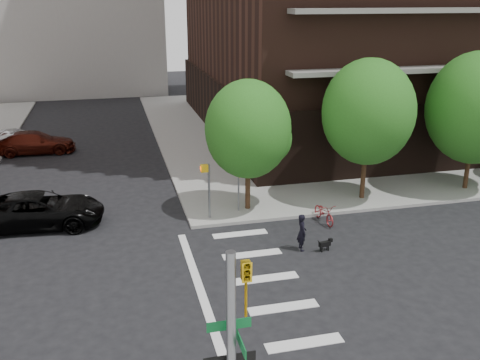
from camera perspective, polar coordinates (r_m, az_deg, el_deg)
ground at (r=17.78m, az=-4.89°, el=-14.65°), size 120.00×120.00×0.00m
sidewalk_ne at (r=45.42m, az=16.41°, el=5.84°), size 39.00×33.00×0.15m
crosswalk at (r=18.17m, az=2.20°, el=-13.75°), size 3.85×13.00×0.01m
tree_a at (r=24.64m, az=0.86°, el=5.42°), size 4.00×4.00×5.90m
tree_b at (r=26.67m, az=13.53°, el=7.05°), size 4.50×4.50×6.65m
tree_c at (r=29.90m, az=23.88°, el=7.02°), size 5.00×5.00×6.80m
pedestrian_signal at (r=24.36m, az=-2.65°, el=-0.13°), size 2.18×0.67×2.60m
parked_car_black at (r=25.55m, az=-20.59°, el=-3.02°), size 3.09×5.82×1.56m
parked_car_maroon at (r=37.66m, az=-21.03°, el=3.76°), size 2.14×5.10×1.47m
parked_car_silver at (r=38.24m, az=-22.70°, el=3.77°), size 1.64×4.51×1.48m
scooter at (r=24.77m, az=8.96°, el=-3.45°), size 0.77×1.82×0.93m
dog_walker at (r=21.90m, az=6.61°, el=-5.55°), size 0.58×0.40×1.56m
dog at (r=22.12m, az=9.10°, el=-6.73°), size 0.61×0.25×0.51m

